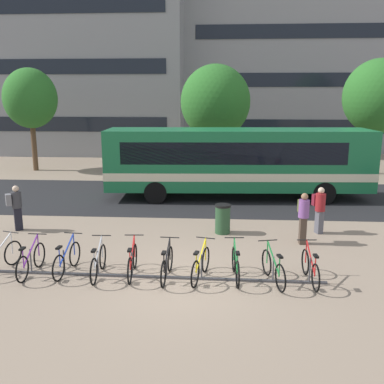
% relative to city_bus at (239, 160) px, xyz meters
% --- Properties ---
extents(ground, '(200.00, 200.00, 0.00)m').
position_rel_city_bus_xyz_m(ground, '(-1.88, -9.40, -1.78)').
color(ground, gray).
extents(bus_lane_asphalt, '(80.00, 7.20, 0.01)m').
position_rel_city_bus_xyz_m(bus_lane_asphalt, '(-1.88, -0.00, -1.77)').
color(bus_lane_asphalt, '#232326').
rests_on(bus_lane_asphalt, ground).
extents(city_bus, '(12.13, 3.15, 3.20)m').
position_rel_city_bus_xyz_m(city_bus, '(0.00, 0.00, 0.00)').
color(city_bus, '#196B3D').
rests_on(city_bus, ground).
extents(bike_rack, '(9.22, 0.26, 0.70)m').
position_rel_city_bus_xyz_m(bike_rack, '(-2.72, -9.23, -1.68)').
color(bike_rack, '#47474C').
rests_on(bike_rack, ground).
extents(parked_bicycle_white_0, '(0.63, 1.67, 0.99)m').
position_rel_city_bus_xyz_m(parked_bicycle_white_0, '(-6.85, -9.08, -1.39)').
color(parked_bicycle_white_0, black).
rests_on(parked_bicycle_white_0, ground).
extents(parked_bicycle_purple_1, '(0.52, 1.72, 0.99)m').
position_rel_city_bus_xyz_m(parked_bicycle_purple_1, '(-5.92, -9.21, -1.39)').
color(parked_bicycle_purple_1, black).
rests_on(parked_bicycle_purple_1, ground).
extents(parked_bicycle_blue_2, '(0.52, 1.72, 0.99)m').
position_rel_city_bus_xyz_m(parked_bicycle_blue_2, '(-4.99, -9.07, -1.39)').
color(parked_bicycle_blue_2, black).
rests_on(parked_bicycle_blue_2, ground).
extents(parked_bicycle_silver_3, '(0.52, 1.72, 0.99)m').
position_rel_city_bus_xyz_m(parked_bicycle_silver_3, '(-4.08, -9.23, -1.39)').
color(parked_bicycle_silver_3, black).
rests_on(parked_bicycle_silver_3, ground).
extents(parked_bicycle_red_4, '(0.52, 1.72, 0.99)m').
position_rel_city_bus_xyz_m(parked_bicycle_red_4, '(-3.18, -9.13, -1.39)').
color(parked_bicycle_red_4, black).
rests_on(parked_bicycle_red_4, ground).
extents(parked_bicycle_black_5, '(0.52, 1.72, 0.99)m').
position_rel_city_bus_xyz_m(parked_bicycle_black_5, '(-2.24, -9.27, -1.39)').
color(parked_bicycle_black_5, black).
rests_on(parked_bicycle_black_5, ground).
extents(parked_bicycle_yellow_6, '(0.58, 1.69, 0.99)m').
position_rel_city_bus_xyz_m(parked_bicycle_yellow_6, '(-1.36, -9.24, -1.39)').
color(parked_bicycle_yellow_6, black).
rests_on(parked_bicycle_yellow_6, ground).
extents(parked_bicycle_green_7, '(0.52, 1.72, 0.99)m').
position_rel_city_bus_xyz_m(parked_bicycle_green_7, '(-0.45, -9.18, -1.39)').
color(parked_bicycle_green_7, black).
rests_on(parked_bicycle_green_7, ground).
extents(parked_bicycle_green_8, '(0.59, 1.69, 0.99)m').
position_rel_city_bus_xyz_m(parked_bicycle_green_8, '(0.50, -9.33, -1.39)').
color(parked_bicycle_green_8, black).
rests_on(parked_bicycle_green_8, ground).
extents(parked_bicycle_red_9, '(0.52, 1.72, 0.99)m').
position_rel_city_bus_xyz_m(parked_bicycle_red_9, '(1.46, -9.24, -1.39)').
color(parked_bicycle_red_9, black).
rests_on(parked_bicycle_red_9, ground).
extents(commuter_grey_pack_0, '(0.61, 0.54, 1.63)m').
position_rel_city_bus_xyz_m(commuter_grey_pack_0, '(-8.07, -5.48, -0.84)').
color(commuter_grey_pack_0, black).
rests_on(commuter_grey_pack_0, ground).
extents(commuter_maroon_pack_2, '(0.47, 0.59, 1.64)m').
position_rel_city_bus_xyz_m(commuter_maroon_pack_2, '(2.58, -5.09, -0.83)').
color(commuter_maroon_pack_2, '#565660').
rests_on(commuter_maroon_pack_2, ground).
extents(commuter_olive_pack_3, '(0.35, 0.53, 1.69)m').
position_rel_city_bus_xyz_m(commuter_olive_pack_3, '(1.81, -6.24, -0.80)').
color(commuter_olive_pack_3, '#47382D').
rests_on(commuter_olive_pack_3, ground).
extents(trash_bin, '(0.55, 0.55, 1.03)m').
position_rel_city_bus_xyz_m(trash_bin, '(-0.77, -5.33, -1.26)').
color(trash_bin, '#284C2D').
rests_on(trash_bin, ground).
extents(street_tree_0, '(4.23, 4.23, 6.56)m').
position_rel_city_bus_xyz_m(street_tree_0, '(-1.21, 6.91, 2.54)').
color(street_tree_0, brown).
rests_on(street_tree_0, ground).
extents(street_tree_1, '(3.28, 3.28, 6.37)m').
position_rel_city_bus_xyz_m(street_tree_1, '(-12.68, 6.76, 2.73)').
color(street_tree_1, brown).
rests_on(street_tree_1, ground).
extents(street_tree_2, '(4.12, 4.12, 6.83)m').
position_rel_city_bus_xyz_m(street_tree_2, '(8.43, 6.89, 2.85)').
color(street_tree_2, brown).
rests_on(street_tree_2, ground).
extents(building_left_wing, '(16.85, 13.21, 16.96)m').
position_rel_city_bus_xyz_m(building_left_wing, '(-12.31, 19.24, 6.70)').
color(building_left_wing, gray).
rests_on(building_left_wing, ground).
extents(building_right_wing, '(24.90, 11.90, 18.46)m').
position_rel_city_bus_xyz_m(building_right_wing, '(8.00, 22.13, 7.46)').
color(building_right_wing, gray).
rests_on(building_right_wing, ground).
extents(building_centre_block, '(15.62, 12.53, 11.82)m').
position_rel_city_bus_xyz_m(building_centre_block, '(1.01, 31.93, 4.14)').
color(building_centre_block, gray).
rests_on(building_centre_block, ground).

